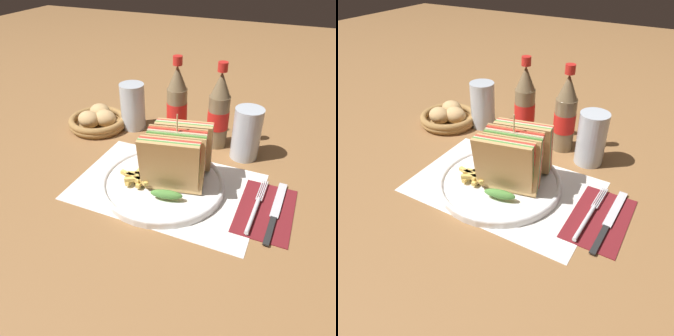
% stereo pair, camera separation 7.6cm
% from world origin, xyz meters
% --- Properties ---
extents(ground_plane, '(4.00, 4.00, 0.00)m').
position_xyz_m(ground_plane, '(0.00, 0.00, 0.00)').
color(ground_plane, olive).
extents(placemat, '(0.42, 0.28, 0.00)m').
position_xyz_m(placemat, '(0.01, 0.03, 0.00)').
color(placemat, silver).
rests_on(placemat, ground_plane).
extents(plate_main, '(0.29, 0.29, 0.02)m').
position_xyz_m(plate_main, '(0.00, 0.02, 0.01)').
color(plate_main, white).
rests_on(plate_main, ground_plane).
extents(club_sandwich, '(0.14, 0.18, 0.17)m').
position_xyz_m(club_sandwich, '(0.03, 0.04, 0.08)').
color(club_sandwich, tan).
rests_on(club_sandwich, plate_main).
extents(fries_pile, '(0.09, 0.07, 0.02)m').
position_xyz_m(fries_pile, '(-0.04, 0.00, 0.03)').
color(fries_pile, '#E0B756').
rests_on(fries_pile, plate_main).
extents(ketchup_blob, '(0.04, 0.04, 0.01)m').
position_xyz_m(ketchup_blob, '(-0.04, 0.03, 0.03)').
color(ketchup_blob, maroon).
rests_on(ketchup_blob, plate_main).
extents(napkin, '(0.11, 0.19, 0.00)m').
position_xyz_m(napkin, '(0.24, 0.03, 0.00)').
color(napkin, maroon).
rests_on(napkin, ground_plane).
extents(fork, '(0.02, 0.19, 0.01)m').
position_xyz_m(fork, '(0.22, 0.01, 0.01)').
color(fork, silver).
rests_on(fork, napkin).
extents(knife, '(0.02, 0.21, 0.00)m').
position_xyz_m(knife, '(0.26, 0.03, 0.01)').
color(knife, black).
rests_on(knife, napkin).
extents(coke_bottle_near, '(0.06, 0.06, 0.23)m').
position_xyz_m(coke_bottle_near, '(-0.06, 0.26, 0.10)').
color(coke_bottle_near, '#7A6647').
rests_on(coke_bottle_near, ground_plane).
extents(coke_bottle_far, '(0.06, 0.06, 0.23)m').
position_xyz_m(coke_bottle_far, '(0.06, 0.26, 0.10)').
color(coke_bottle_far, '#7A6647').
rests_on(coke_bottle_far, ground_plane).
extents(glass_near, '(0.07, 0.07, 0.14)m').
position_xyz_m(glass_near, '(0.14, 0.23, 0.07)').
color(glass_near, silver).
rests_on(glass_near, ground_plane).
extents(glass_far, '(0.07, 0.07, 0.14)m').
position_xyz_m(glass_far, '(-0.20, 0.26, 0.06)').
color(glass_far, silver).
rests_on(glass_far, ground_plane).
extents(bread_basket, '(0.18, 0.18, 0.06)m').
position_xyz_m(bread_basket, '(-0.30, 0.22, 0.02)').
color(bread_basket, olive).
rests_on(bread_basket, ground_plane).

